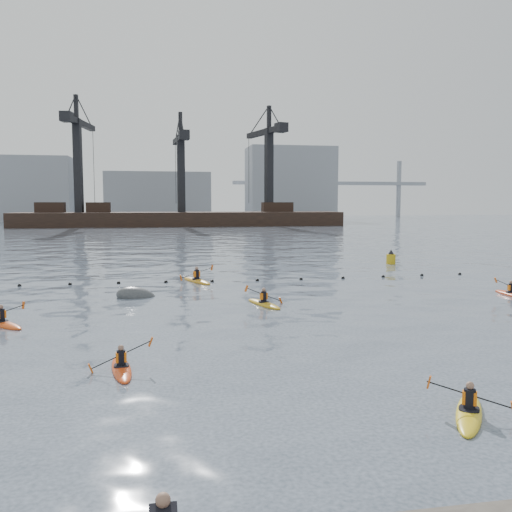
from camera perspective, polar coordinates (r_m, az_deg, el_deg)
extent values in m
plane|color=#333E4A|center=(14.85, 12.55, -14.90)|extent=(400.00, 400.00, 0.00)
sphere|color=#8C6651|center=(8.14, -9.77, -24.00)|extent=(0.21, 0.21, 0.21)
sphere|color=black|center=(36.81, -23.63, -2.89)|extent=(0.24, 0.24, 0.24)
sphere|color=black|center=(36.32, -18.99, -2.83)|extent=(0.24, 0.24, 0.24)
sphere|color=black|center=(35.96, -14.26, -2.78)|extent=(0.24, 0.24, 0.24)
sphere|color=black|center=(35.74, -9.46, -2.73)|extent=(0.24, 0.24, 0.24)
sphere|color=black|center=(35.74, -4.64, -2.67)|extent=(0.24, 0.24, 0.24)
sphere|color=black|center=(36.03, 0.14, -2.59)|extent=(0.24, 0.24, 0.24)
sphere|color=black|center=(36.67, 4.76, -2.46)|extent=(0.24, 0.24, 0.24)
sphere|color=black|center=(37.64, 9.14, -2.31)|extent=(0.24, 0.24, 0.24)
sphere|color=black|center=(38.89, 13.24, -2.13)|extent=(0.24, 0.24, 0.24)
sphere|color=black|center=(40.32, 17.06, -1.96)|extent=(0.24, 0.24, 0.24)
sphere|color=black|center=(41.85, 20.65, -1.80)|extent=(0.24, 0.24, 0.24)
cube|color=black|center=(122.98, -7.83, 3.55)|extent=(72.00, 12.00, 4.50)
cube|color=black|center=(124.83, -20.84, 4.81)|extent=(6.00, 3.00, 2.20)
cube|color=black|center=(123.42, -16.26, 4.94)|extent=(5.00, 3.00, 2.20)
cube|color=black|center=(125.83, 2.25, 5.17)|extent=(7.00, 3.00, 2.20)
cube|color=black|center=(124.14, -18.23, 9.00)|extent=(1.85, 1.85, 20.00)
cube|color=black|center=(127.64, -17.98, 13.15)|extent=(4.31, 17.93, 1.20)
cube|color=black|center=(119.16, -19.32, 13.67)|extent=(2.62, 2.94, 2.00)
cube|color=black|center=(125.56, -18.41, 14.70)|extent=(0.93, 0.93, 5.00)
cube|color=black|center=(123.08, -7.89, 8.56)|extent=(1.73, 1.73, 17.00)
cube|color=black|center=(125.96, -8.08, 12.10)|extent=(2.50, 15.05, 1.20)
cube|color=black|center=(118.57, -7.61, 12.51)|extent=(2.42, 2.78, 2.00)
cube|color=black|center=(124.14, -7.96, 13.64)|extent=(0.87, 0.87, 5.00)
cube|color=black|center=(125.63, 1.37, 9.01)|extent=(1.96, 1.96, 19.00)
cube|color=black|center=(128.73, 0.85, 12.91)|extent=(5.56, 16.73, 1.20)
cube|color=black|center=(121.23, 2.68, 13.35)|extent=(2.80, 3.08, 2.00)
cube|color=black|center=(126.90, 1.38, 14.42)|extent=(0.98, 0.98, 5.00)
cube|color=gray|center=(166.44, -22.50, 6.51)|extent=(22.00, 14.00, 18.00)
cube|color=gray|center=(162.79, -10.27, 6.17)|extent=(30.00, 14.00, 14.00)
cube|color=gray|center=(167.85, 3.62, 7.60)|extent=(26.00, 14.00, 22.00)
cube|color=gray|center=(192.66, 8.00, 7.60)|extent=(70.00, 2.00, 1.20)
cylinder|color=gray|center=(186.26, 0.61, 7.10)|extent=(1.60, 1.60, 20.00)
cylinder|color=gray|center=(201.86, 14.79, 6.81)|extent=(1.60, 1.60, 20.00)
ellipsoid|color=#DC4214|center=(17.63, -13.98, -11.49)|extent=(0.96, 2.91, 0.29)
cylinder|color=black|center=(17.60, -13.99, -11.13)|extent=(0.61, 0.61, 0.05)
cylinder|color=black|center=(17.53, -14.01, -10.35)|extent=(0.27, 0.27, 0.47)
cube|color=orange|center=(17.52, -14.02, -10.29)|extent=(0.35, 0.24, 0.30)
sphere|color=#8C6651|center=(17.44, -14.04, -9.36)|extent=(0.19, 0.19, 0.19)
cylinder|color=black|center=(17.50, -14.02, -10.06)|extent=(1.83, 0.28, 0.76)
cube|color=#D85914|center=(17.56, -17.02, -11.24)|extent=(0.17, 0.15, 0.30)
cube|color=#D85914|center=(17.50, -11.03, -8.86)|extent=(0.17, 0.15, 0.30)
ellipsoid|color=yellow|center=(14.72, 21.51, -15.20)|extent=(2.14, 2.84, 0.30)
cylinder|color=black|center=(14.68, 21.52, -14.76)|extent=(0.78, 0.78, 0.06)
cylinder|color=black|center=(14.59, 21.56, -13.79)|extent=(0.28, 0.28, 0.49)
cube|color=orange|center=(14.59, 21.56, -13.72)|extent=(0.40, 0.36, 0.32)
sphere|color=#8C6651|center=(14.49, 21.61, -12.56)|extent=(0.20, 0.20, 0.20)
cylinder|color=black|center=(14.56, 21.57, -13.44)|extent=(1.71, 1.14, 0.44)
cube|color=#D85914|center=(14.54, 17.75, -12.54)|extent=(0.16, 0.17, 0.32)
ellipsoid|color=#E84E15|center=(25.56, -25.21, -6.51)|extent=(2.54, 2.76, 0.31)
cylinder|color=black|center=(25.53, -25.22, -6.23)|extent=(0.83, 0.83, 0.06)
cylinder|color=black|center=(25.48, -25.25, -5.63)|extent=(0.29, 0.29, 0.51)
cube|color=orange|center=(25.48, -25.25, -5.59)|extent=(0.41, 0.39, 0.33)
sphere|color=#8C6651|center=(25.42, -25.28, -4.87)|extent=(0.21, 0.21, 0.21)
cylinder|color=black|center=(25.46, -25.26, -5.41)|extent=(1.62, 1.43, 0.41)
cube|color=#D85914|center=(25.88, -23.29, -4.77)|extent=(0.17, 0.17, 0.34)
ellipsoid|color=gold|center=(27.61, 0.82, -5.10)|extent=(1.57, 3.16, 0.31)
cylinder|color=black|center=(27.58, 0.82, -4.84)|extent=(0.74, 0.74, 0.06)
cylinder|color=black|center=(27.54, 0.82, -4.28)|extent=(0.29, 0.29, 0.51)
cube|color=orange|center=(27.53, 0.82, -4.24)|extent=(0.40, 0.31, 0.33)
sphere|color=#8C6651|center=(27.48, 0.82, -3.58)|extent=(0.21, 0.21, 0.21)
cylinder|color=black|center=(27.52, 0.82, -4.08)|extent=(1.91, 0.66, 0.86)
cube|color=#D85914|center=(26.99, -1.02, -3.45)|extent=(0.21, 0.18, 0.33)
cube|color=#D85914|center=(28.08, 2.60, -4.68)|extent=(0.21, 0.18, 0.33)
ellipsoid|color=red|center=(33.69, 25.23, -3.69)|extent=(0.75, 2.97, 0.29)
cylinder|color=black|center=(33.67, 25.24, -3.49)|extent=(0.58, 0.58, 0.06)
cylinder|color=black|center=(33.63, 25.26, -3.06)|extent=(0.28, 0.28, 0.48)
cube|color=orange|center=(33.63, 25.26, -3.03)|extent=(0.34, 0.22, 0.31)
sphere|color=#8C6651|center=(33.59, 25.28, -2.51)|extent=(0.19, 0.19, 0.19)
cylinder|color=black|center=(33.62, 25.27, -2.90)|extent=(1.87, 0.14, 0.82)
cube|color=#D85914|center=(33.08, 23.92, -2.34)|extent=(0.17, 0.14, 0.31)
ellipsoid|color=orange|center=(35.82, -6.25, -2.65)|extent=(2.01, 3.56, 0.36)
cylinder|color=black|center=(35.80, -6.26, -2.42)|extent=(0.87, 0.87, 0.07)
cylinder|color=black|center=(35.75, -6.26, -1.92)|extent=(0.33, 0.33, 0.58)
cube|color=orange|center=(35.75, -6.26, -1.89)|extent=(0.46, 0.38, 0.38)
sphere|color=#8C6651|center=(35.71, -6.27, -1.30)|extent=(0.23, 0.23, 0.23)
cylinder|color=black|center=(35.74, -6.26, -1.75)|extent=(2.23, 0.94, 0.59)
cube|color=#D85914|center=(35.29, -7.91, -2.28)|extent=(0.19, 0.20, 0.38)
cube|color=#D85914|center=(36.22, -4.66, -1.23)|extent=(0.19, 0.20, 0.38)
ellipsoid|color=#3A3D3F|center=(30.65, -12.48, -4.23)|extent=(2.49, 1.51, 1.53)
cylinder|color=#BB9112|center=(47.36, 14.01, -0.42)|extent=(0.77, 0.77, 0.99)
cone|color=black|center=(47.29, 14.03, 0.45)|extent=(0.48, 0.48, 0.39)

